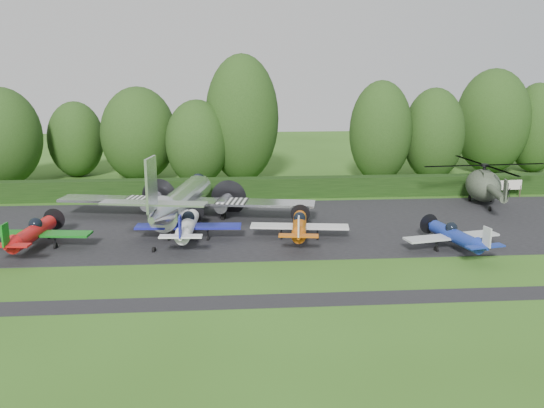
{
  "coord_description": "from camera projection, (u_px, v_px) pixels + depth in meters",
  "views": [
    {
      "loc": [
        -0.03,
        -37.91,
        13.12
      ],
      "look_at": [
        3.59,
        7.43,
        2.5
      ],
      "focal_mm": 40.0,
      "sensor_mm": 36.0,
      "label": 1
    }
  ],
  "objects": [
    {
      "name": "helicopter",
      "position": [
        484.0,
        183.0,
        57.3
      ],
      "size": [
        11.93,
        13.97,
        3.84
      ],
      "rotation": [
        0.0,
        0.0,
        0.19
      ],
      "color": "#333B2D",
      "rests_on": "ground"
    },
    {
      "name": "taxiway_verge",
      "position": [
        227.0,
        303.0,
        33.97
      ],
      "size": [
        70.0,
        2.0,
        0.0
      ],
      "primitive_type": "cube",
      "color": "black",
      "rests_on": "ground"
    },
    {
      "name": "transport_plane",
      "position": [
        183.0,
        200.0,
        50.33
      ],
      "size": [
        22.01,
        16.88,
        7.05
      ],
      "rotation": [
        0.0,
        0.0,
        0.19
      ],
      "color": "silver",
      "rests_on": "ground"
    },
    {
      "name": "hedgerow",
      "position": [
        225.0,
        198.0,
        60.18
      ],
      "size": [
        90.0,
        1.6,
        2.0
      ],
      "primitive_type": "cube",
      "color": "black",
      "rests_on": "ground"
    },
    {
      "name": "tree_8",
      "position": [
        197.0,
        143.0,
        65.82
      ],
      "size": [
        6.88,
        6.88,
        9.33
      ],
      "color": "black",
      "rests_on": "ground"
    },
    {
      "name": "tree_9",
      "position": [
        242.0,
        119.0,
        67.15
      ],
      "size": [
        8.16,
        8.16,
        14.17
      ],
      "color": "black",
      "rests_on": "ground"
    },
    {
      "name": "light_plane_white",
      "position": [
        187.0,
        226.0,
        45.21
      ],
      "size": [
        7.94,
        8.35,
        3.05
      ],
      "rotation": [
        0.0,
        0.0,
        0.07
      ],
      "color": "white",
      "rests_on": "ground"
    },
    {
      "name": "light_plane_blue",
      "position": [
        456.0,
        236.0,
        42.96
      ],
      "size": [
        7.14,
        7.5,
        2.74
      ],
      "rotation": [
        0.0,
        0.0,
        -0.21
      ],
      "color": "navy",
      "rests_on": "ground"
    },
    {
      "name": "ground",
      "position": [
        227.0,
        268.0,
        39.79
      ],
      "size": [
        160.0,
        160.0,
        0.0
      ],
      "primitive_type": "plane",
      "color": "#2E5618",
      "rests_on": "ground"
    },
    {
      "name": "light_plane_red",
      "position": [
        32.0,
        233.0,
        43.19
      ],
      "size": [
        7.99,
        8.4,
        3.07
      ],
      "rotation": [
        0.0,
        0.0,
        0.12
      ],
      "color": "#B51011",
      "rests_on": "ground"
    },
    {
      "name": "tree_3",
      "position": [
        434.0,
        134.0,
        68.53
      ],
      "size": [
        6.87,
        6.87,
        10.47
      ],
      "color": "black",
      "rests_on": "ground"
    },
    {
      "name": "tree_4",
      "position": [
        381.0,
        132.0,
        67.2
      ],
      "size": [
        6.91,
        6.91,
        11.32
      ],
      "color": "black",
      "rests_on": "ground"
    },
    {
      "name": "tree_10",
      "position": [
        2.0,
        137.0,
        65.03
      ],
      "size": [
        8.42,
        8.42,
        10.7
      ],
      "color": "black",
      "rests_on": "ground"
    },
    {
      "name": "sign_board",
      "position": [
        507.0,
        186.0,
        60.33
      ],
      "size": [
        3.08,
        0.12,
        1.73
      ],
      "rotation": [
        0.0,
        0.0,
        -0.1
      ],
      "color": "#3F3326",
      "rests_on": "ground"
    },
    {
      "name": "apron",
      "position": [
        226.0,
        227.0,
        49.5
      ],
      "size": [
        70.0,
        18.0,
        0.01
      ],
      "primitive_type": "cube",
      "color": "black",
      "rests_on": "ground"
    },
    {
      "name": "light_plane_orange",
      "position": [
        299.0,
        226.0,
        45.49
      ],
      "size": [
        7.43,
        7.81,
        2.86
      ],
      "rotation": [
        0.0,
        0.0,
        0.14
      ],
      "color": "#BA520A",
      "rests_on": "ground"
    },
    {
      "name": "tree_6",
      "position": [
        76.0,
        139.0,
        70.74
      ],
      "size": [
        6.41,
        6.41,
        8.82
      ],
      "color": "black",
      "rests_on": "ground"
    },
    {
      "name": "tree_1",
      "position": [
        536.0,
        128.0,
        73.48
      ],
      "size": [
        6.37,
        6.37,
        10.86
      ],
      "color": "black",
      "rests_on": "ground"
    },
    {
      "name": "tree_0",
      "position": [
        139.0,
        134.0,
        67.97
      ],
      "size": [
        8.43,
        8.43,
        10.61
      ],
      "color": "black",
      "rests_on": "ground"
    },
    {
      "name": "tree_7",
      "position": [
        492.0,
        121.0,
        72.74
      ],
      "size": [
        8.78,
        8.78,
        12.54
      ],
      "color": "black",
      "rests_on": "ground"
    }
  ]
}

